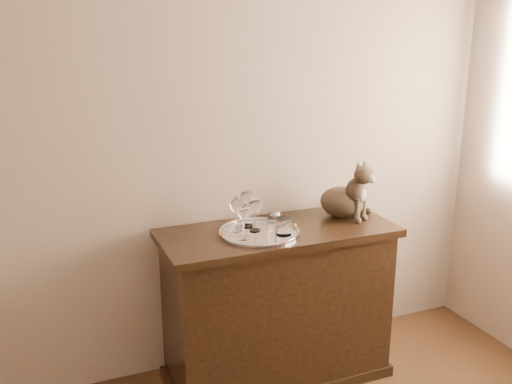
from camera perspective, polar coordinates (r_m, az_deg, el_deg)
wall_back at (r=2.86m, az=-11.36°, el=6.19°), size 4.00×0.10×2.70m
sideboard at (r=3.05m, az=2.14°, el=-11.28°), size 1.20×0.50×0.85m
tray at (r=2.81m, az=0.33°, el=-4.14°), size 0.40×0.40×0.01m
wine_glass_a at (r=2.82m, az=-1.96°, el=-2.14°), size 0.07×0.07×0.18m
wine_glass_b at (r=2.87m, az=-0.94°, el=-1.62°), size 0.07×0.07×0.19m
wine_glass_c at (r=2.71m, az=-1.24°, el=-2.91°), size 0.07×0.07×0.17m
wine_glass_d at (r=2.81m, az=-0.11°, el=-2.21°), size 0.07×0.07×0.17m
tumbler_a at (r=2.77m, az=2.78°, el=-3.47°), size 0.08×0.08×0.09m
tumbler_c at (r=2.84m, az=1.85°, el=-3.02°), size 0.07×0.07×0.08m
cat at (r=3.06m, az=8.68°, el=0.45°), size 0.42×0.41×0.33m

